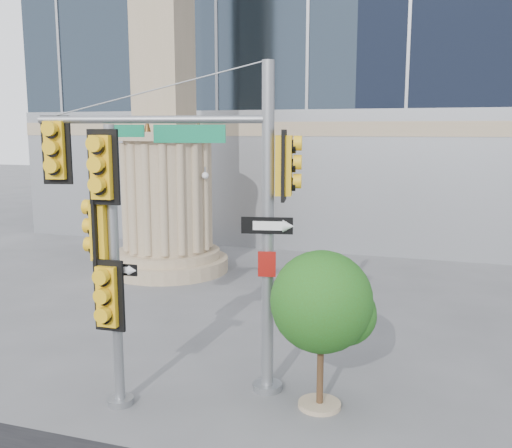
% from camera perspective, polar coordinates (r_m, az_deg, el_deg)
% --- Properties ---
extents(ground, '(120.00, 120.00, 0.00)m').
position_cam_1_polar(ground, '(11.43, -1.77, -17.52)').
color(ground, '#545456').
rests_on(ground, ground).
extents(monument, '(4.40, 4.40, 16.60)m').
position_cam_1_polar(monument, '(20.86, -9.09, 10.25)').
color(monument, tan).
rests_on(monument, ground).
extents(main_signal_pole, '(4.96, 1.39, 6.44)m').
position_cam_1_polar(main_signal_pole, '(11.04, -4.83, 3.22)').
color(main_signal_pole, slate).
rests_on(main_signal_pole, ground).
extents(secondary_signal_pole, '(0.91, 0.68, 5.27)m').
position_cam_1_polar(secondary_signal_pole, '(10.63, -14.61, -2.18)').
color(secondary_signal_pole, slate).
rests_on(secondary_signal_pole, ground).
extents(street_tree, '(1.93, 1.89, 3.01)m').
position_cam_1_polar(street_tree, '(10.63, 6.77, -8.13)').
color(street_tree, tan).
rests_on(street_tree, ground).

